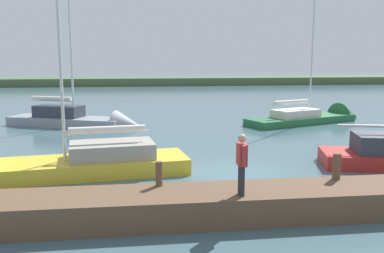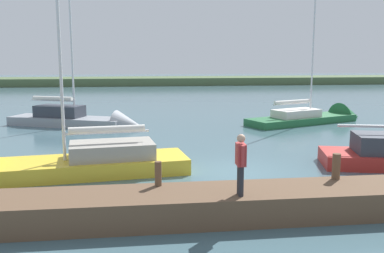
{
  "view_description": "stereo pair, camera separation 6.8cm",
  "coord_description": "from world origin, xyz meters",
  "px_view_note": "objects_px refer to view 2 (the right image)",
  "views": [
    {
      "loc": [
        3.71,
        15.45,
        4.33
      ],
      "look_at": [
        1.48,
        -1.71,
        1.52
      ],
      "focal_mm": 39.51,
      "sensor_mm": 36.0,
      "label": 1
    },
    {
      "loc": [
        3.65,
        15.46,
        4.33
      ],
      "look_at": [
        1.48,
        -1.71,
        1.52
      ],
      "focal_mm": 39.51,
      "sensor_mm": 36.0,
      "label": 2
    }
  ],
  "objects_px": {
    "mooring_post_far": "(158,174)",
    "sailboat_far_left": "(50,171)",
    "sailboat_behind_pier": "(85,123)",
    "person_on_dock": "(241,161)",
    "mooring_post_near": "(336,166)",
    "sailboat_mid_channel": "(320,119)"
  },
  "relations": [
    {
      "from": "mooring_post_near",
      "to": "person_on_dock",
      "type": "relative_size",
      "value": 0.47
    },
    {
      "from": "mooring_post_near",
      "to": "sailboat_far_left",
      "type": "relative_size",
      "value": 0.08
    },
    {
      "from": "sailboat_mid_channel",
      "to": "person_on_dock",
      "type": "xyz_separation_m",
      "value": [
        9.77,
        17.1,
        1.53
      ]
    },
    {
      "from": "sailboat_mid_channel",
      "to": "person_on_dock",
      "type": "relative_size",
      "value": 6.83
    },
    {
      "from": "mooring_post_far",
      "to": "sailboat_behind_pier",
      "type": "xyz_separation_m",
      "value": [
        3.97,
        -15.85,
        -0.89
      ]
    },
    {
      "from": "mooring_post_far",
      "to": "person_on_dock",
      "type": "bearing_deg",
      "value": 152.13
    },
    {
      "from": "sailboat_behind_pier",
      "to": "sailboat_mid_channel",
      "type": "bearing_deg",
      "value": 23.2
    },
    {
      "from": "sailboat_behind_pier",
      "to": "person_on_dock",
      "type": "bearing_deg",
      "value": -47.67
    },
    {
      "from": "mooring_post_far",
      "to": "sailboat_behind_pier",
      "type": "height_order",
      "value": "sailboat_behind_pier"
    },
    {
      "from": "mooring_post_far",
      "to": "sailboat_far_left",
      "type": "bearing_deg",
      "value": -47.53
    },
    {
      "from": "mooring_post_far",
      "to": "sailboat_behind_pier",
      "type": "distance_m",
      "value": 16.36
    },
    {
      "from": "mooring_post_near",
      "to": "sailboat_mid_channel",
      "type": "distance_m",
      "value": 17.33
    },
    {
      "from": "mooring_post_far",
      "to": "sailboat_far_left",
      "type": "relative_size",
      "value": 0.07
    },
    {
      "from": "sailboat_behind_pier",
      "to": "person_on_dock",
      "type": "height_order",
      "value": "sailboat_behind_pier"
    },
    {
      "from": "person_on_dock",
      "to": "mooring_post_near",
      "type": "bearing_deg",
      "value": 21.75
    },
    {
      "from": "person_on_dock",
      "to": "mooring_post_far",
      "type": "bearing_deg",
      "value": 154.68
    },
    {
      "from": "sailboat_far_left",
      "to": "sailboat_behind_pier",
      "type": "xyz_separation_m",
      "value": [
        0.16,
        -11.69,
        0.03
      ]
    },
    {
      "from": "mooring_post_near",
      "to": "sailboat_far_left",
      "type": "xyz_separation_m",
      "value": [
        9.06,
        -4.16,
        -0.96
      ]
    },
    {
      "from": "mooring_post_far",
      "to": "sailboat_mid_channel",
      "type": "xyz_separation_m",
      "value": [
        -11.85,
        -16.0,
        -0.95
      ]
    },
    {
      "from": "sailboat_far_left",
      "to": "mooring_post_near",
      "type": "bearing_deg",
      "value": 147.95
    },
    {
      "from": "sailboat_mid_channel",
      "to": "sailboat_behind_pier",
      "type": "relative_size",
      "value": 1.01
    },
    {
      "from": "mooring_post_far",
      "to": "sailboat_mid_channel",
      "type": "distance_m",
      "value": 19.93
    }
  ]
}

